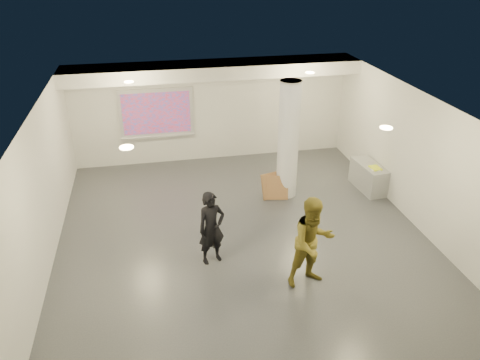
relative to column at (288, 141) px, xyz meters
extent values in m
cube|color=#3C3E44|center=(-1.50, -1.80, -1.50)|extent=(8.00, 9.00, 0.01)
cube|color=silver|center=(-1.50, -1.80, 1.50)|extent=(8.00, 9.00, 0.01)
cube|color=silver|center=(-1.50, 2.70, 0.00)|extent=(8.00, 0.01, 3.00)
cube|color=silver|center=(-1.50, -6.30, 0.00)|extent=(8.00, 0.01, 3.00)
cube|color=silver|center=(-5.50, -1.80, 0.00)|extent=(0.01, 9.00, 3.00)
cube|color=silver|center=(2.50, -1.80, 0.00)|extent=(0.01, 9.00, 3.00)
cube|color=silver|center=(-1.50, 2.15, 1.32)|extent=(8.00, 1.10, 0.36)
cylinder|color=#F0D08E|center=(-3.70, 0.70, 1.48)|extent=(0.22, 0.22, 0.02)
cylinder|color=#F0D08E|center=(0.70, 0.70, 1.48)|extent=(0.22, 0.22, 0.02)
cylinder|color=#F0D08E|center=(-3.70, -3.30, 1.48)|extent=(0.22, 0.22, 0.02)
cylinder|color=#F0D08E|center=(0.70, -3.30, 1.48)|extent=(0.22, 0.22, 0.02)
cylinder|color=white|center=(0.00, 0.00, 0.00)|extent=(0.52, 0.52, 3.00)
cube|color=silver|center=(-3.10, 2.66, 0.05)|extent=(2.10, 0.06, 1.40)
cube|color=blue|center=(-3.10, 2.62, 0.05)|extent=(1.90, 0.01, 1.20)
cube|color=silver|center=(-3.10, 2.60, -0.65)|extent=(2.10, 0.08, 0.04)
cube|color=gray|center=(2.22, -0.13, -1.15)|extent=(0.59, 1.25, 0.71)
cube|color=white|center=(2.22, -0.42, -0.78)|extent=(0.27, 0.31, 0.02)
cube|color=#E8FF20|center=(2.24, -0.39, -0.78)|extent=(0.25, 0.33, 0.03)
cube|color=olive|center=(-0.37, -0.06, -1.17)|extent=(0.65, 0.39, 0.65)
cube|color=olive|center=(-0.29, -0.18, -1.20)|extent=(0.59, 0.32, 0.61)
imported|color=black|center=(-2.29, -2.46, -0.72)|extent=(0.66, 0.53, 1.56)
imported|color=olive|center=(-0.56, -3.51, -0.59)|extent=(1.00, 0.84, 1.81)
camera|label=1|loc=(-3.31, -10.28, 4.31)|focal=35.00mm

